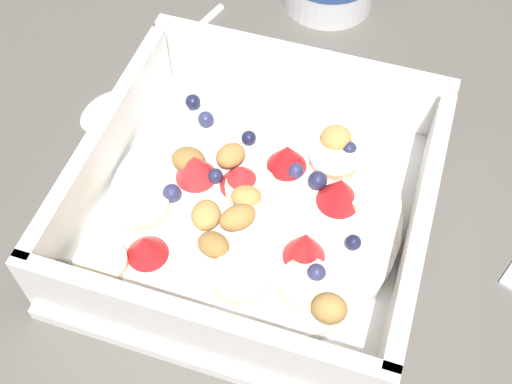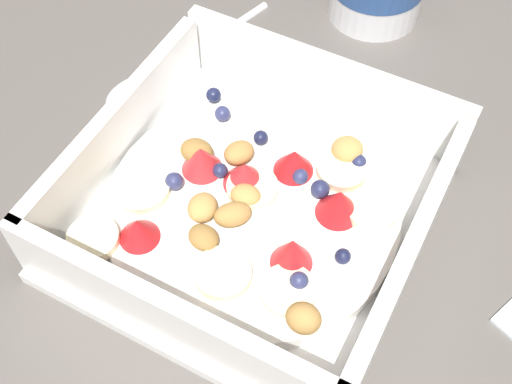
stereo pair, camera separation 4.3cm
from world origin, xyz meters
The scene contains 3 objects.
ground_plane centered at (0.00, 0.00, 0.00)m, with size 2.40×2.40×0.00m, color #56514C.
fruit_bowl centered at (0.01, 0.00, 0.02)m, with size 0.22×0.22×0.06m.
spoon centered at (-0.13, 0.09, 0.00)m, with size 0.07×0.17×0.01m.
Camera 2 is at (0.12, -0.21, 0.38)m, focal length 46.23 mm.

